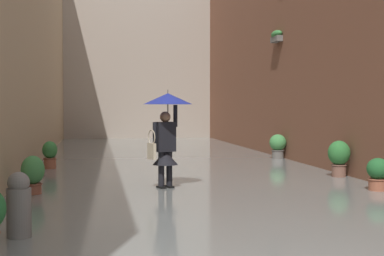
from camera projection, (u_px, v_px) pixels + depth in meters
The scene contains 11 objects.
ground_plane at pixel (171, 165), 16.14m from camera, with size 64.24×64.24×0.00m, color slate.
flood_water at pixel (171, 164), 16.14m from camera, with size 8.23×31.70×0.06m, color slate.
building_facade_left at pixel (325, 17), 16.73m from camera, with size 2.04×29.70×8.68m.
building_facade_far at pixel (137, 44), 29.50m from camera, with size 11.03×1.80×9.91m, color #A89989.
person_wading at pixel (166, 121), 11.25m from camera, with size 0.98×0.98×2.02m.
potted_plant_near_left at pixel (278, 146), 17.56m from camera, with size 0.52×0.52×0.82m.
potted_plant_near_right at pixel (50, 155), 14.77m from camera, with size 0.39×0.39×0.78m.
potted_plant_mid_left at pixel (378, 174), 10.94m from camera, with size 0.43×0.43×0.69m.
potted_plant_far_left at pixel (339, 157), 13.05m from camera, with size 0.51×0.51×0.90m.
potted_plant_far_right at pixel (33, 174), 10.49m from camera, with size 0.43×0.43×0.77m.
mooring_bollard at pixel (19, 207), 7.03m from camera, with size 0.30×0.30×0.88m.
Camera 1 is at (2.06, 3.12, 1.69)m, focal length 53.00 mm.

